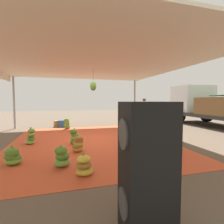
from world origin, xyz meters
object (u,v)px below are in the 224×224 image
at_px(banana_bunch_0, 84,166).
at_px(cargo_truck_main, 217,105).
at_px(banana_bunch_4, 129,128).
at_px(speaker_stack, 146,170).
at_px(crate_1, 62,124).
at_px(banana_bunch_6, 78,144).
at_px(banana_bunch_10, 31,137).
at_px(crate_0, 58,124).
at_px(banana_bunch_2, 144,133).
at_px(banana_bunch_1, 13,156).
at_px(banana_bunch_11, 143,151).
at_px(banana_bunch_9, 163,143).
at_px(banana_bunch_8, 62,157).
at_px(banana_bunch_7, 154,157).
at_px(banana_bunch_3, 67,124).
at_px(banana_bunch_5, 74,137).
at_px(worker_0, 144,109).

bearing_deg(banana_bunch_0, cargo_truck_main, 119.29).
xyz_separation_m(banana_bunch_0, banana_bunch_4, (-3.74, 2.35, 0.06)).
height_order(speaker_stack, crate_1, speaker_stack).
bearing_deg(banana_bunch_6, banana_bunch_10, -131.55).
bearing_deg(crate_0, banana_bunch_2, 36.61).
height_order(banana_bunch_0, banana_bunch_1, banana_bunch_1).
distance_m(banana_bunch_0, banana_bunch_11, 1.64).
xyz_separation_m(banana_bunch_0, banana_bunch_11, (-0.62, 1.52, -0.00)).
bearing_deg(speaker_stack, banana_bunch_1, -143.69).
relative_size(banana_bunch_11, speaker_stack, 0.30).
distance_m(banana_bunch_11, cargo_truck_main, 7.48).
xyz_separation_m(banana_bunch_0, banana_bunch_2, (-2.40, 2.41, 0.07)).
bearing_deg(banana_bunch_9, banana_bunch_8, -79.63).
height_order(banana_bunch_7, banana_bunch_10, banana_bunch_10).
bearing_deg(banana_bunch_11, banana_bunch_7, 1.78).
relative_size(banana_bunch_3, crate_0, 1.37).
distance_m(banana_bunch_1, banana_bunch_6, 1.59).
xyz_separation_m(banana_bunch_4, banana_bunch_8, (3.20, -2.77, -0.03)).
distance_m(banana_bunch_5, banana_bunch_6, 0.89).
relative_size(banana_bunch_3, banana_bunch_8, 1.21).
bearing_deg(banana_bunch_5, crate_1, -173.96).
bearing_deg(banana_bunch_2, banana_bunch_3, -141.78).
bearing_deg(banana_bunch_8, crate_0, -177.30).
bearing_deg(crate_1, banana_bunch_7, 17.37).
relative_size(banana_bunch_11, crate_0, 1.03).
height_order(banana_bunch_10, crate_0, banana_bunch_10).
height_order(banana_bunch_11, speaker_stack, speaker_stack).
relative_size(banana_bunch_3, banana_bunch_10, 1.03).
bearing_deg(banana_bunch_5, banana_bunch_6, 2.98).
xyz_separation_m(banana_bunch_3, cargo_truck_main, (1.32, 8.10, 0.92)).
bearing_deg(banana_bunch_9, banana_bunch_10, -115.27).
bearing_deg(banana_bunch_11, worker_0, 153.59).
bearing_deg(banana_bunch_5, banana_bunch_8, -11.13).
bearing_deg(banana_bunch_10, banana_bunch_9, 64.73).
bearing_deg(banana_bunch_8, banana_bunch_9, 100.37).
bearing_deg(banana_bunch_5, banana_bunch_7, 33.64).
xyz_separation_m(banana_bunch_1, banana_bunch_9, (-0.10, 3.81, 0.04)).
bearing_deg(banana_bunch_0, banana_bunch_7, 93.54).
xyz_separation_m(banana_bunch_1, banana_bunch_2, (-1.44, 3.87, 0.06)).
bearing_deg(crate_0, banana_bunch_5, 9.10).
height_order(banana_bunch_1, banana_bunch_8, banana_bunch_8).
xyz_separation_m(banana_bunch_6, banana_bunch_11, (0.95, 1.51, -0.04)).
bearing_deg(banana_bunch_2, banana_bunch_5, -91.34).
distance_m(banana_bunch_11, crate_0, 6.36).
distance_m(banana_bunch_4, crate_0, 4.17).
distance_m(banana_bunch_1, banana_bunch_3, 4.94).
distance_m(banana_bunch_7, crate_1, 6.68).
bearing_deg(banana_bunch_11, cargo_truck_main, 120.86).
distance_m(banana_bunch_3, banana_bunch_11, 5.41).
relative_size(banana_bunch_0, crate_1, 1.03).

